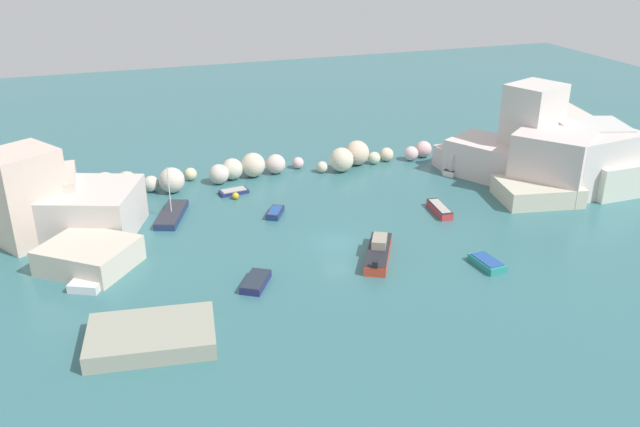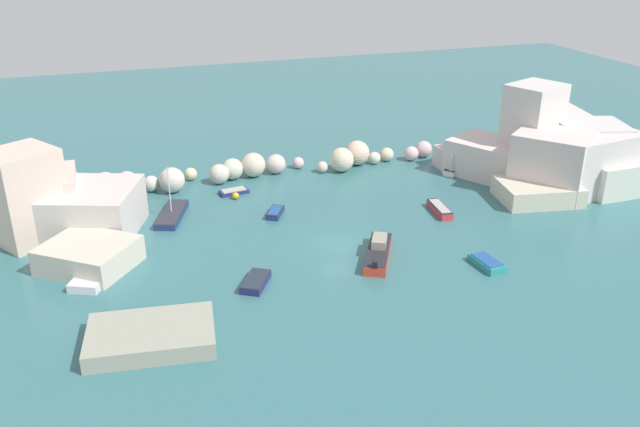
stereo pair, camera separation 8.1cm
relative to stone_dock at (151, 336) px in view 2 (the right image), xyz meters
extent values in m
plane|color=#356C71|center=(16.52, 9.73, -0.60)|extent=(160.00, 160.00, 0.00)
cube|color=beige|center=(-3.30, 19.25, 1.46)|extent=(10.52, 10.04, 4.13)
cube|color=beige|center=(-8.08, 19.29, 3.43)|extent=(7.10, 6.96, 8.05)
cube|color=beige|center=(-6.42, 21.57, 1.91)|extent=(4.98, 6.48, 5.01)
cube|color=beige|center=(-10.39, 23.98, 2.20)|extent=(9.75, 9.79, 5.60)
cube|color=beige|center=(-3.50, 12.32, 0.45)|extent=(8.75, 8.60, 2.10)
cube|color=beige|center=(41.59, 18.71, 4.39)|extent=(6.70, 6.22, 9.97)
cube|color=silver|center=(49.09, 12.52, 0.35)|extent=(8.46, 7.65, 1.90)
cube|color=beige|center=(40.73, 13.81, 2.54)|extent=(9.01, 9.18, 6.27)
cube|color=beige|center=(37.45, 23.06, 0.58)|extent=(7.59, 4.28, 2.36)
cube|color=silver|center=(46.76, 15.62, 2.50)|extent=(7.93, 7.42, 6.19)
cube|color=beige|center=(37.98, 20.13, 1.30)|extent=(9.20, 10.14, 3.80)
cube|color=beige|center=(47.79, 13.21, 1.10)|extent=(8.12, 7.50, 3.41)
cube|color=beige|center=(47.01, 21.60, 2.27)|extent=(8.43, 10.08, 5.73)
cube|color=beige|center=(38.55, 12.50, 0.34)|extent=(8.40, 6.91, 1.88)
cube|color=beige|center=(45.36, 14.45, 2.39)|extent=(9.70, 8.99, 5.98)
sphere|color=beige|center=(-4.45, 27.75, 0.44)|extent=(2.07, 2.07, 2.07)
sphere|color=beige|center=(-1.51, 28.14, 0.53)|extent=(2.25, 2.25, 2.25)
sphere|color=beige|center=(0.56, 27.89, 0.49)|extent=(2.18, 2.18, 2.18)
sphere|color=beige|center=(2.88, 27.30, 0.22)|extent=(1.64, 1.64, 1.64)
sphere|color=beige|center=(4.87, 26.39, 0.69)|extent=(2.59, 2.59, 2.59)
sphere|color=beige|center=(7.15, 29.20, 0.08)|extent=(1.35, 1.35, 1.35)
sphere|color=beige|center=(9.83, 27.24, 0.44)|extent=(2.08, 2.08, 2.08)
sphere|color=beige|center=(11.43, 28.06, 0.54)|extent=(2.27, 2.27, 2.27)
sphere|color=beige|center=(13.72, 28.13, 0.71)|extent=(2.61, 2.61, 2.61)
sphere|color=beige|center=(16.28, 28.29, 0.46)|extent=(2.13, 2.13, 2.13)
sphere|color=beige|center=(19.04, 29.01, 0.04)|extent=(1.27, 1.27, 1.27)
sphere|color=beige|center=(21.14, 26.87, 0.02)|extent=(1.24, 1.24, 1.24)
sphere|color=beige|center=(23.26, 26.55, 0.73)|extent=(2.65, 2.65, 2.65)
sphere|color=beige|center=(25.69, 28.04, 0.78)|extent=(2.76, 2.76, 2.76)
sphere|color=beige|center=(27.64, 27.61, 0.09)|extent=(1.39, 1.39, 1.39)
sphere|color=beige|center=(29.35, 28.04, 0.19)|extent=(1.57, 1.57, 1.57)
sphere|color=beige|center=(32.11, 27.32, 0.22)|extent=(1.65, 1.65, 1.65)
sphere|color=beige|center=(34.00, 27.95, 0.35)|extent=(1.90, 1.90, 1.90)
cube|color=#999987|center=(0.00, 0.00, 0.00)|extent=(8.79, 6.31, 1.20)
sphere|color=gold|center=(10.51, 22.48, -0.26)|extent=(0.68, 0.68, 0.68)
cube|color=navy|center=(3.93, 19.99, -0.32)|extent=(3.89, 6.27, 0.56)
cube|color=#2C2D36|center=(3.93, 19.99, -0.01)|extent=(3.82, 6.14, 0.06)
cylinder|color=silver|center=(3.93, 19.99, 2.14)|extent=(0.10, 0.10, 4.36)
cube|color=navy|center=(8.26, 5.21, -0.33)|extent=(3.00, 3.57, 0.54)
cube|color=#222C37|center=(8.26, 5.21, -0.03)|extent=(2.94, 3.49, 0.06)
cube|color=teal|center=(26.45, 2.13, -0.31)|extent=(1.82, 3.22, 0.57)
cube|color=#234C93|center=(26.45, 2.13, 0.01)|extent=(1.54, 2.74, 0.08)
cube|color=navy|center=(13.16, 17.35, -0.36)|extent=(2.33, 2.89, 0.47)
cube|color=#321A21|center=(13.16, 17.35, -0.10)|extent=(2.28, 2.83, 0.06)
cube|color=#234C93|center=(13.16, 17.35, -0.09)|extent=(1.98, 2.46, 0.08)
cube|color=#C93E29|center=(18.80, 6.23, -0.20)|extent=(4.65, 6.51, 0.80)
cube|color=#23242A|center=(18.80, 6.23, 0.23)|extent=(4.56, 6.38, 0.06)
cube|color=#9E937F|center=(19.15, 6.88, 0.58)|extent=(2.00, 2.37, 0.75)
cube|color=black|center=(17.31, 3.53, 0.45)|extent=(0.56, 0.53, 0.50)
cube|color=white|center=(35.13, 22.27, -0.30)|extent=(4.05, 3.30, 0.60)
cube|color=#262C25|center=(35.13, 22.27, 0.03)|extent=(3.96, 3.23, 0.06)
cube|color=#33864C|center=(-2.86, 1.41, -0.42)|extent=(2.09, 2.57, 0.35)
cube|color=#301C21|center=(-2.86, 1.41, -0.21)|extent=(2.05, 2.51, 0.06)
cube|color=silver|center=(-2.89, 10.82, -0.27)|extent=(4.79, 6.58, 0.66)
cube|color=silver|center=(-3.07, 10.45, 0.38)|extent=(2.67, 2.76, 0.65)
cube|color=black|center=(-1.58, 13.47, 0.31)|extent=(0.55, 0.52, 0.50)
cube|color=#CB363D|center=(28.00, 12.86, -0.28)|extent=(1.54, 4.06, 0.64)
cube|color=#1B2831|center=(28.00, 12.86, 0.08)|extent=(1.51, 3.98, 0.06)
cube|color=#ADA89E|center=(28.00, 12.86, 0.09)|extent=(1.31, 3.45, 0.08)
cube|color=navy|center=(10.65, 23.95, -0.42)|extent=(3.01, 1.68, 0.37)
cube|color=#ADA89E|center=(10.65, 23.95, -0.19)|extent=(2.56, 1.43, 0.08)
camera|label=1|loc=(-1.54, -38.04, 24.81)|focal=37.49mm
camera|label=2|loc=(-1.47, -38.07, 24.81)|focal=37.49mm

